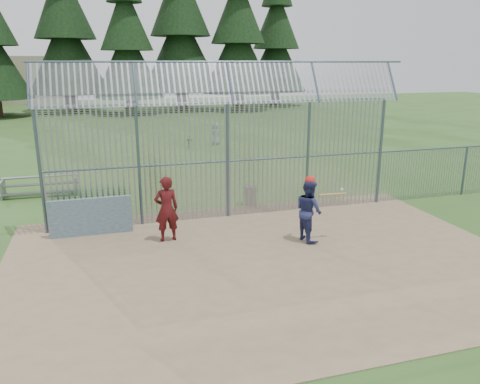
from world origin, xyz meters
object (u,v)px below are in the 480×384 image
object	(u,v)px
dugout_wall	(91,217)
onlooker	(167,209)
trash_can	(250,195)
batter	(309,210)
bleacher	(40,185)

from	to	relation	value
dugout_wall	onlooker	size ratio (longest dim) A/B	1.24
onlooker	trash_can	size ratio (longest dim) A/B	2.45
trash_can	batter	bearing A→B (deg)	-81.80
bleacher	dugout_wall	bearing A→B (deg)	-69.20
trash_can	bleacher	distance (m)	8.68
dugout_wall	batter	distance (m)	6.77
batter	onlooker	size ratio (longest dim) A/B	0.94
onlooker	dugout_wall	bearing A→B (deg)	-32.98
onlooker	bleacher	size ratio (longest dim) A/B	0.67
trash_can	dugout_wall	bearing A→B (deg)	-163.29
batter	onlooker	distance (m)	4.30
batter	bleacher	bearing A→B (deg)	38.48
trash_can	bleacher	size ratio (longest dim) A/B	0.27
onlooker	bleacher	world-z (taller)	onlooker
batter	trash_can	world-z (taller)	batter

